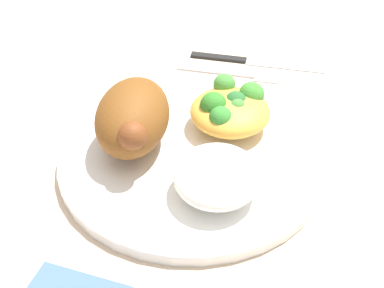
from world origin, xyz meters
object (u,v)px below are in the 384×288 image
(roasted_chicken, at_px, (133,117))
(fork, at_px, (234,73))
(plate, at_px, (192,157))
(mac_cheese_with_broccoli, at_px, (230,109))
(knife, at_px, (245,60))
(rice_pile, at_px, (217,176))

(roasted_chicken, relative_size, fork, 0.86)
(plate, distance_m, mac_cheese_with_broccoli, 0.07)
(fork, relative_size, knife, 0.75)
(plate, bearing_deg, roasted_chicken, -95.03)
(roasted_chicken, height_order, fork, roasted_chicken)
(roasted_chicken, height_order, rice_pile, roasted_chicken)
(mac_cheese_with_broccoli, relative_size, fork, 0.64)
(plate, distance_m, roasted_chicken, 0.08)
(roasted_chicken, bearing_deg, rice_pile, 56.89)
(rice_pile, xyz_separation_m, knife, (-0.28, 0.02, -0.03))
(knife, bearing_deg, fork, -18.86)
(rice_pile, relative_size, knife, 0.48)
(rice_pile, bearing_deg, fork, 179.28)
(fork, height_order, knife, knife)
(plate, xyz_separation_m, rice_pile, (0.06, 0.03, 0.03))
(rice_pile, height_order, mac_cheese_with_broccoli, mac_cheese_with_broccoli)
(roasted_chicken, bearing_deg, mac_cheese_with_broccoli, 116.05)
(plate, height_order, fork, plate)
(rice_pile, xyz_separation_m, fork, (-0.25, 0.00, -0.03))
(knife, bearing_deg, plate, -11.76)
(fork, bearing_deg, mac_cheese_with_broccoli, 0.59)
(plate, distance_m, knife, 0.23)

